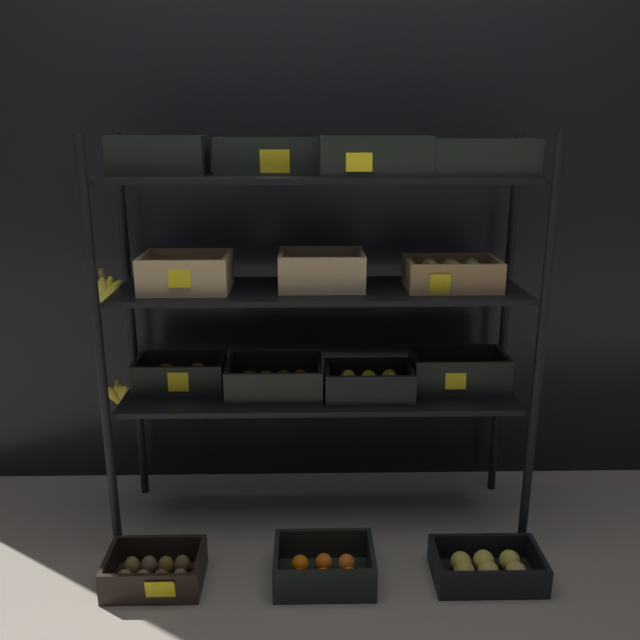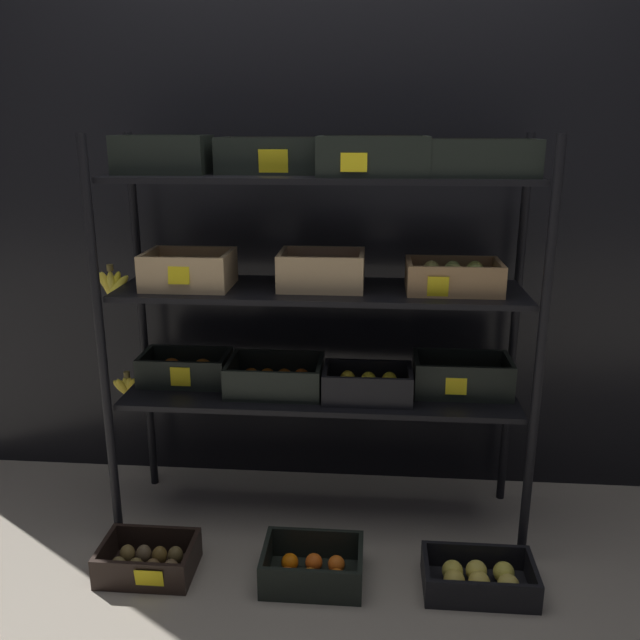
# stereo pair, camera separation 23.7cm
# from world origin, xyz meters

# --- Properties ---
(ground_plane) EXTENTS (10.00, 10.00, 0.00)m
(ground_plane) POSITION_xyz_m (0.00, 0.00, 0.00)
(ground_plane) COLOR gray
(storefront_wall) EXTENTS (3.89, 0.12, 2.70)m
(storefront_wall) POSITION_xyz_m (0.00, 0.41, 1.35)
(storefront_wall) COLOR black
(storefront_wall) RESTS_ON ground_plane
(display_rack) EXTENTS (1.61, 0.45, 1.48)m
(display_rack) POSITION_xyz_m (-0.00, -0.00, 0.96)
(display_rack) COLOR black
(display_rack) RESTS_ON ground_plane
(crate_ground_kiwi) EXTENTS (0.32, 0.23, 0.11)m
(crate_ground_kiwi) POSITION_xyz_m (-0.57, -0.39, 0.04)
(crate_ground_kiwi) COLOR black
(crate_ground_kiwi) RESTS_ON ground_plane
(crate_ground_tangerine) EXTENTS (0.34, 0.24, 0.12)m
(crate_ground_tangerine) POSITION_xyz_m (0.01, -0.39, 0.05)
(crate_ground_tangerine) COLOR black
(crate_ground_tangerine) RESTS_ON ground_plane
(crate_ground_apple_gold) EXTENTS (0.37, 0.22, 0.10)m
(crate_ground_apple_gold) POSITION_xyz_m (0.57, -0.39, 0.04)
(crate_ground_apple_gold) COLOR black
(crate_ground_apple_gold) RESTS_ON ground_plane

